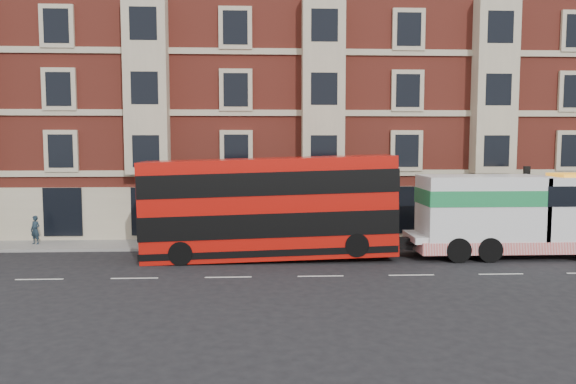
{
  "coord_description": "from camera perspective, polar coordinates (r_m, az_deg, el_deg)",
  "views": [
    {
      "loc": [
        -2.56,
        -23.85,
        5.83
      ],
      "look_at": [
        -1.23,
        4.0,
        3.33
      ],
      "focal_mm": 35.0,
      "sensor_mm": 36.0,
      "label": 1
    }
  ],
  "objects": [
    {
      "name": "ground",
      "position": [
        24.69,
        3.33,
        -8.54
      ],
      "size": [
        120.0,
        120.0,
        0.0
      ],
      "primitive_type": "plane",
      "color": "black",
      "rests_on": "ground"
    },
    {
      "name": "sidewalk",
      "position": [
        31.98,
        1.9,
        -5.24
      ],
      "size": [
        90.0,
        3.0,
        0.15
      ],
      "primitive_type": "cube",
      "color": "slate",
      "rests_on": "ground"
    },
    {
      "name": "victorian_terrace",
      "position": [
        39.21,
        1.79,
        11.33
      ],
      "size": [
        45.0,
        12.0,
        20.4
      ],
      "color": "maroon",
      "rests_on": "ground"
    },
    {
      "name": "lamp_post_west",
      "position": [
        30.41,
        -9.22,
        -0.89
      ],
      "size": [
        0.35,
        0.15,
        4.35
      ],
      "color": "black",
      "rests_on": "sidewalk"
    },
    {
      "name": "lamp_post_east",
      "position": [
        33.55,
        23.0,
        -0.67
      ],
      "size": [
        0.35,
        0.15,
        4.35
      ],
      "color": "black",
      "rests_on": "sidewalk"
    },
    {
      "name": "double_decker_bus",
      "position": [
        27.77,
        -1.96,
        -1.44
      ],
      "size": [
        12.39,
        2.84,
        5.02
      ],
      "color": "#B4110A",
      "rests_on": "ground"
    },
    {
      "name": "tow_truck",
      "position": [
        30.47,
        21.38,
        -2.08
      ],
      "size": [
        9.92,
        2.93,
        4.13
      ],
      "color": "silver",
      "rests_on": "ground"
    },
    {
      "name": "pedestrian",
      "position": [
        34.24,
        -24.29,
        -3.53
      ],
      "size": [
        0.68,
        0.56,
        1.59
      ],
      "primitive_type": "imported",
      "rotation": [
        0.0,
        0.0,
        -0.36
      ],
      "color": "#192833",
      "rests_on": "sidewalk"
    }
  ]
}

